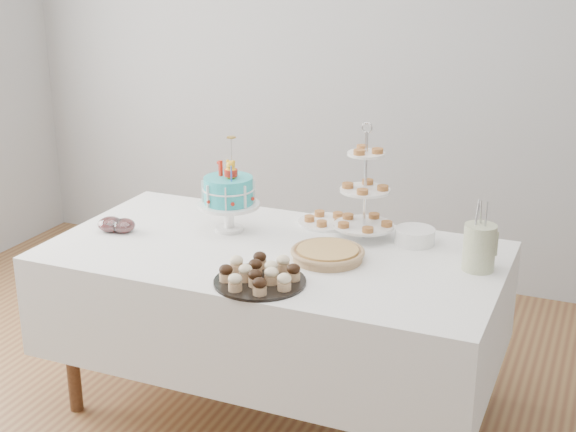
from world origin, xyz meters
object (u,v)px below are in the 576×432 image
at_px(table, 274,298).
at_px(pastry_plate, 326,220).
at_px(birthday_cake, 229,206).
at_px(jam_bowl_a, 124,226).
at_px(utensil_pitcher, 479,246).
at_px(pie, 328,253).
at_px(plate_stack, 415,236).
at_px(cupcake_tray, 260,274).
at_px(tiered_stand, 365,191).
at_px(jam_bowl_b, 110,224).

relative_size(table, pastry_plate, 7.43).
distance_m(birthday_cake, pastry_plate, 0.46).
bearing_deg(jam_bowl_a, utensil_pitcher, 6.72).
height_order(pie, plate_stack, plate_stack).
bearing_deg(utensil_pitcher, cupcake_tray, -170.22).
distance_m(tiered_stand, jam_bowl_a, 1.10).
relative_size(birthday_cake, jam_bowl_a, 4.06).
height_order(pie, jam_bowl_a, jam_bowl_a).
relative_size(tiered_stand, jam_bowl_b, 4.64).
height_order(table, jam_bowl_a, jam_bowl_a).
relative_size(table, tiered_stand, 3.69).
distance_m(pie, jam_bowl_a, 0.96).
bearing_deg(birthday_cake, jam_bowl_a, -130.56).
distance_m(tiered_stand, utensil_pitcher, 0.57).
xyz_separation_m(cupcake_tray, jam_bowl_b, (-0.87, 0.27, -0.01)).
bearing_deg(birthday_cake, pie, 7.78).
xyz_separation_m(cupcake_tray, pastry_plate, (-0.01, 0.74, -0.02)).
bearing_deg(pie, birthday_cake, 163.62).
relative_size(cupcake_tray, utensil_pitcher, 1.24).
height_order(pie, pastry_plate, pie).
xyz_separation_m(pastry_plate, utensil_pitcher, (0.75, -0.28, 0.09)).
bearing_deg(pastry_plate, plate_stack, -11.56).
xyz_separation_m(table, pie, (0.25, -0.02, 0.25)).
distance_m(cupcake_tray, tiered_stand, 0.69).
bearing_deg(tiered_stand, jam_bowl_a, -160.94).
distance_m(jam_bowl_b, utensil_pitcher, 1.63).
bearing_deg(utensil_pitcher, pie, 170.90).
bearing_deg(plate_stack, pastry_plate, 168.44).
bearing_deg(table, birthday_cake, 153.47).
bearing_deg(tiered_stand, pie, -100.57).
relative_size(table, birthday_cake, 4.47).
relative_size(plate_stack, jam_bowl_b, 1.55).
relative_size(tiered_stand, pastry_plate, 2.02).
relative_size(pie, tiered_stand, 0.59).
height_order(plate_stack, utensil_pitcher, utensil_pitcher).
distance_m(plate_stack, utensil_pitcher, 0.37).
bearing_deg(plate_stack, utensil_pitcher, -31.44).
xyz_separation_m(cupcake_tray, plate_stack, (0.44, 0.65, -0.01)).
bearing_deg(jam_bowl_a, birthday_cake, 25.28).
bearing_deg(birthday_cake, tiered_stand, 38.34).
relative_size(plate_stack, utensil_pitcher, 0.60).
xyz_separation_m(pie, pastry_plate, (-0.16, 0.42, -0.01)).
bearing_deg(utensil_pitcher, tiered_stand, 140.28).
height_order(table, tiered_stand, tiered_stand).
height_order(cupcake_tray, plate_stack, cupcake_tray).
bearing_deg(cupcake_tray, jam_bowl_a, 160.84).
xyz_separation_m(tiered_stand, jam_bowl_b, (-1.08, -0.37, -0.19)).
distance_m(cupcake_tray, jam_bowl_b, 0.91).
distance_m(table, jam_bowl_b, 0.82).
bearing_deg(cupcake_tray, pie, 64.56).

